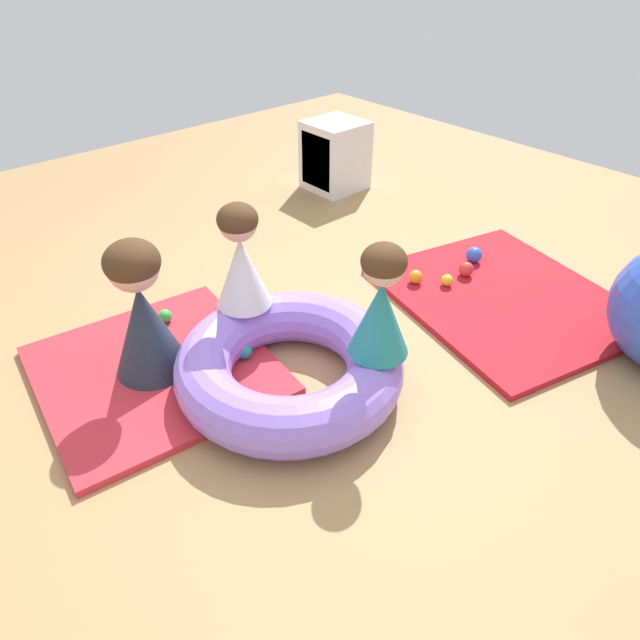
% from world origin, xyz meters
% --- Properties ---
extents(ground_plane, '(8.00, 8.00, 0.00)m').
position_xyz_m(ground_plane, '(0.00, 0.00, 0.00)').
color(ground_plane, tan).
extents(gym_mat_center_rear, '(1.64, 1.50, 0.04)m').
position_xyz_m(gym_mat_center_rear, '(0.30, 1.37, 0.02)').
color(gym_mat_center_rear, '#B21923').
rests_on(gym_mat_center_rear, ground).
extents(gym_mat_far_left, '(1.27, 1.24, 0.04)m').
position_xyz_m(gym_mat_far_left, '(-0.51, -0.56, 0.02)').
color(gym_mat_far_left, red).
rests_on(gym_mat_far_left, ground).
extents(inflatable_cushion, '(1.12, 1.12, 0.28)m').
position_xyz_m(inflatable_cushion, '(0.03, -0.10, 0.14)').
color(inflatable_cushion, '#9975EA').
rests_on(inflatable_cushion, ground).
extents(child_in_teal, '(0.30, 0.30, 0.55)m').
position_xyz_m(child_in_teal, '(0.35, 0.17, 0.55)').
color(child_in_teal, teal).
rests_on(child_in_teal, inflatable_cushion).
extents(child_in_white, '(0.38, 0.38, 0.56)m').
position_xyz_m(child_in_white, '(-0.39, -0.06, 0.55)').
color(child_in_white, white).
rests_on(child_in_white, inflatable_cushion).
extents(adult_seated, '(0.51, 0.51, 0.72)m').
position_xyz_m(adult_seated, '(-0.51, -0.56, 0.39)').
color(adult_seated, '#232D3D').
rests_on(adult_seated, gym_mat_far_left).
extents(play_ball_blue, '(0.10, 0.10, 0.10)m').
position_xyz_m(play_ball_blue, '(-0.08, 1.57, 0.09)').
color(play_ball_blue, blue).
rests_on(play_ball_blue, gym_mat_center_rear).
extents(play_ball_pink, '(0.08, 0.08, 0.08)m').
position_xyz_m(play_ball_pink, '(-0.25, -0.33, 0.08)').
color(play_ball_pink, pink).
rests_on(play_ball_pink, gym_mat_far_left).
extents(play_ball_orange, '(0.09, 0.09, 0.09)m').
position_xyz_m(play_ball_orange, '(-0.16, 1.07, 0.08)').
color(play_ball_orange, orange).
rests_on(play_ball_orange, gym_mat_center_rear).
extents(play_ball_yellow, '(0.07, 0.07, 0.07)m').
position_xyz_m(play_ball_yellow, '(-0.01, 1.19, 0.08)').
color(play_ball_yellow, yellow).
rests_on(play_ball_yellow, gym_mat_center_rear).
extents(play_ball_red, '(0.09, 0.09, 0.09)m').
position_xyz_m(play_ball_red, '(-0.01, 1.38, 0.09)').
color(play_ball_red, red).
rests_on(play_ball_red, gym_mat_center_rear).
extents(play_ball_green, '(0.08, 0.08, 0.08)m').
position_xyz_m(play_ball_green, '(-0.83, -0.31, 0.08)').
color(play_ball_green, green).
rests_on(play_ball_green, gym_mat_far_left).
extents(play_ball_teal, '(0.09, 0.09, 0.09)m').
position_xyz_m(play_ball_teal, '(-0.27, -0.17, 0.09)').
color(play_ball_teal, teal).
rests_on(play_ball_teal, gym_mat_far_left).
extents(storage_cube, '(0.44, 0.44, 0.56)m').
position_xyz_m(storage_cube, '(-1.70, 1.78, 0.28)').
color(storage_cube, silver).
rests_on(storage_cube, ground).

